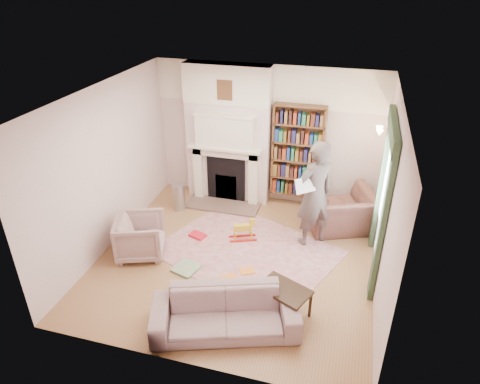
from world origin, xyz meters
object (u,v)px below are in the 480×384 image
(paraffin_heater, at_px, (179,197))
(rocking_horse, at_px, (243,230))
(coffee_table, at_px, (284,301))
(sofa, at_px, (225,312))
(armchair_left, at_px, (140,236))
(bookcase, at_px, (298,152))
(man_reading, at_px, (315,195))
(armchair_reading, at_px, (340,211))

(paraffin_heater, height_order, rocking_horse, paraffin_heater)
(coffee_table, bearing_deg, rocking_horse, 147.06)
(sofa, bearing_deg, armchair_left, 127.70)
(coffee_table, bearing_deg, bookcase, 120.87)
(man_reading, bearing_deg, sofa, 29.13)
(man_reading, relative_size, paraffin_heater, 3.52)
(bookcase, distance_m, armchair_reading, 1.42)
(bookcase, xyz_separation_m, coffee_table, (0.35, -3.18, -0.95))
(coffee_table, bearing_deg, armchair_left, -171.65)
(bookcase, height_order, armchair_reading, bookcase)
(armchair_reading, bearing_deg, sofa, 43.81)
(sofa, height_order, man_reading, man_reading)
(man_reading, distance_m, coffee_table, 2.04)
(bookcase, height_order, coffee_table, bookcase)
(bookcase, distance_m, sofa, 3.80)
(rocking_horse, bearing_deg, paraffin_heater, 132.28)
(armchair_left, xyz_separation_m, sofa, (1.89, -1.25, -0.07))
(sofa, bearing_deg, bookcase, 65.67)
(sofa, bearing_deg, rocking_horse, 80.02)
(paraffin_heater, bearing_deg, rocking_horse, -25.06)
(rocking_horse, bearing_deg, coffee_table, -80.12)
(armchair_left, xyz_separation_m, man_reading, (2.75, 1.14, 0.61))
(bookcase, relative_size, armchair_left, 2.37)
(bookcase, height_order, paraffin_heater, bookcase)
(armchair_left, distance_m, rocking_horse, 1.79)
(armchair_reading, height_order, man_reading, man_reading)
(bookcase, xyz_separation_m, armchair_reading, (0.95, -0.69, -0.79))
(armchair_reading, bearing_deg, bookcase, -58.47)
(bookcase, distance_m, armchair_left, 3.41)
(armchair_reading, relative_size, armchair_left, 1.50)
(armchair_left, bearing_deg, armchair_reading, -81.69)
(armchair_left, relative_size, rocking_horse, 1.60)
(rocking_horse, bearing_deg, man_reading, -10.10)
(armchair_left, bearing_deg, sofa, -143.69)
(armchair_left, distance_m, coffee_table, 2.71)
(sofa, height_order, rocking_horse, sofa)
(coffee_table, xyz_separation_m, paraffin_heater, (-2.57, 2.34, 0.05))
(armchair_left, height_order, coffee_table, armchair_left)
(man_reading, xyz_separation_m, coffee_table, (-0.15, -1.89, -0.74))
(sofa, bearing_deg, coffee_table, 16.19)
(armchair_left, bearing_deg, bookcase, -62.96)
(sofa, height_order, paraffin_heater, sofa)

